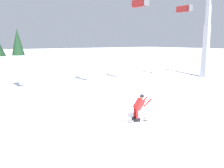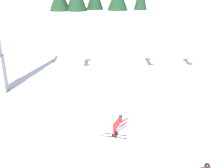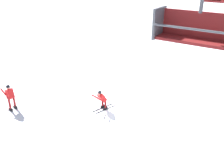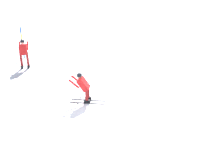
# 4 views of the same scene
# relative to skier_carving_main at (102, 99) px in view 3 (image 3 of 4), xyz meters

# --- Properties ---
(ground_plane) EXTENTS (260.00, 260.00, 0.00)m
(ground_plane) POSITION_rel_skier_carving_main_xyz_m (0.03, 0.33, -0.80)
(ground_plane) COLOR white
(skier_carving_main) EXTENTS (1.67, 0.95, 1.53)m
(skier_carving_main) POSITION_rel_skier_carving_main_xyz_m (0.00, 0.00, 0.00)
(skier_carving_main) COLOR black
(skier_carving_main) RESTS_ON ground_plane
(chairlift_seat_middle) EXTENTS (0.61, 1.70, 2.33)m
(chairlift_seat_middle) POSITION_rel_skier_carving_main_xyz_m (6.27, 7.02, 6.56)
(chairlift_seat_middle) COLOR black
(skier_distant_uphill) EXTENTS (0.71, 1.79, 1.75)m
(skier_distant_uphill) POSITION_rel_skier_carving_main_xyz_m (3.16, -4.79, 0.20)
(skier_distant_uphill) COLOR white
(skier_distant_uphill) RESTS_ON ground_plane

